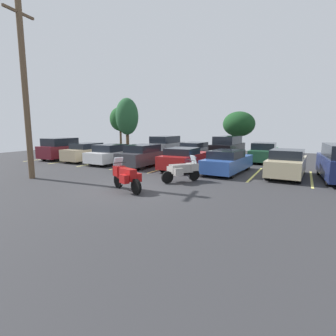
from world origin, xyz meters
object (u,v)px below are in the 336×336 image
motorcycle_touring (126,176)px  car_white (113,154)px  motorcycle_second (183,170)px  car_blue (228,162)px  car_red (184,159)px  car_champagne (287,164)px  car_far_black (228,148)px  car_maroon (63,149)px  utility_pole (25,91)px  car_far_silver (195,150)px  car_tan (89,152)px  car_charcoal (145,156)px  car_far_green (264,153)px  car_far_grey (166,146)px

motorcycle_touring → car_white: size_ratio=0.44×
motorcycle_second → car_blue: (1.36, 3.68, 0.05)m
motorcycle_touring → car_blue: bearing=66.6°
car_red → car_white: bearing=179.2°
car_red → car_champagne: bearing=1.1°
car_white → car_far_black: size_ratio=0.99×
car_maroon → utility_pole: size_ratio=0.48×
car_far_silver → car_maroon: bearing=-147.7°
car_red → car_maroon: bearing=178.4°
car_maroon → car_blue: (14.41, -0.34, -0.21)m
car_tan → car_champagne: (14.83, -0.25, 0.03)m
car_charcoal → car_tan: bearing=176.8°
car_far_green → car_far_black: bearing=179.1°
motorcycle_touring → car_red: 6.55m
car_blue → car_charcoal: bearing=179.4°
utility_pole → motorcycle_second: bearing=20.4°
car_red → car_far_silver: bearing=105.0°
car_blue → car_far_silver: car_blue is taller
car_far_silver → utility_pole: utility_pole is taller
car_tan → car_far_green: (12.81, 6.06, 0.01)m
motorcycle_second → car_blue: size_ratio=0.37×
car_charcoal → car_far_black: size_ratio=1.05×
motorcycle_second → car_far_grey: 11.91m
car_charcoal → car_far_green: car_charcoal is taller
motorcycle_second → utility_pole: utility_pole is taller
car_charcoal → utility_pole: 8.30m
car_far_silver → motorcycle_second: bearing=-72.2°
car_tan → car_far_grey: bearing=56.8°
car_charcoal → car_blue: 5.93m
motorcycle_touring → car_far_black: (1.13, 13.02, 0.33)m
car_far_green → car_champagne: bearing=-72.2°
motorcycle_second → car_far_grey: car_far_grey is taller
car_champagne → car_white: bearing=-179.8°
motorcycle_touring → car_champagne: 9.04m
car_far_grey → car_charcoal: bearing=-75.6°
car_charcoal → car_far_green: 9.61m
motorcycle_touring → car_charcoal: 7.29m
car_maroon → car_far_grey: car_far_grey is taller
car_far_grey → car_red: bearing=-54.0°
car_charcoal → car_far_grey: bearing=104.4°
car_far_grey → car_far_black: bearing=0.2°
car_tan → utility_pole: bearing=-70.5°
car_blue → car_far_grey: (-7.57, 6.47, 0.27)m
car_white → car_far_silver: bearing=57.0°
car_white → car_far_green: size_ratio=0.95×
car_maroon → car_white: car_maroon is taller
car_blue → car_far_silver: bearing=125.4°
motorcycle_second → car_red: bearing=112.5°
car_far_black → car_red: bearing=-100.5°
car_far_black → car_white: bearing=-138.1°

